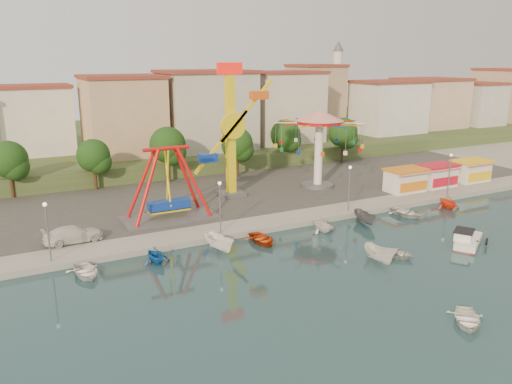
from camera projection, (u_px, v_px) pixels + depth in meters
ground at (366, 269)px, 42.91m from camera, size 200.00×200.00×0.00m
quay_deck at (157, 151)px, 95.97m from camera, size 200.00×100.00×0.60m
asphalt_pad at (225, 186)px, 68.46m from camera, size 90.00×28.00×0.01m
hill_terrace at (150, 141)px, 99.94m from camera, size 200.00×60.00×3.00m
pirate_ship_ride at (168, 185)px, 53.51m from camera, size 10.00×5.00×8.00m
kamikaze_tower at (234, 134)px, 61.66m from camera, size 7.18×3.10×16.50m
wave_swinger at (319, 131)px, 66.33m from camera, size 11.60×11.60×10.40m
booth_left at (405, 180)px, 65.36m from camera, size 5.40×3.78×3.08m
booth_mid at (437, 175)px, 67.90m from camera, size 5.40×3.78×3.08m
booth_right at (471, 170)px, 70.87m from camera, size 5.40×3.78×3.08m
lamp_post_0 at (48, 234)px, 42.56m from camera, size 0.14×0.14×5.00m
lamp_post_1 at (220, 208)px, 49.68m from camera, size 0.14×0.14×5.00m
lamp_post_2 at (349, 190)px, 56.81m from camera, size 0.14×0.14×5.00m
lamp_post_3 at (449, 175)px, 63.93m from camera, size 0.14×0.14×5.00m
tree_0 at (9, 160)px, 61.60m from camera, size 4.60×4.60×7.19m
tree_1 at (93, 156)px, 65.50m from camera, size 4.35×4.35×6.80m
tree_2 at (168, 145)px, 69.39m from camera, size 5.02×5.02×7.85m
tree_3 at (237, 144)px, 72.70m from camera, size 4.68×4.68×7.32m
tree_4 at (285, 135)px, 79.66m from camera, size 4.86×4.86×7.60m
tree_5 at (343, 132)px, 82.57m from camera, size 4.83×4.83×7.54m
building_1 at (38, 128)px, 75.55m from camera, size 12.33×9.01×8.63m
building_2 at (124, 115)px, 81.56m from camera, size 11.95×9.28×11.23m
building_3 at (209, 119)px, 85.26m from camera, size 12.59×10.50×9.20m
building_4 at (269, 113)px, 94.16m from camera, size 10.75×9.23×9.24m
building_5 at (332, 105)px, 98.22m from camera, size 12.77×10.96×11.21m
building_6 at (384, 101)px, 101.98m from camera, size 8.23×8.98×12.36m
building_7 at (409, 105)px, 111.96m from camera, size 11.59×10.93×8.76m
building_8 at (477, 96)px, 112.07m from camera, size 12.84×9.28×12.58m
building_9 at (505, 101)px, 120.90m from camera, size 12.95×9.17×9.21m
minaret at (337, 84)px, 101.96m from camera, size 2.80×2.80×18.00m
cabin_motorboat at (467, 241)px, 48.27m from camera, size 5.29×4.30×1.77m
rowboat_a at (396, 253)px, 45.58m from camera, size 3.55×4.02×0.69m
rowboat_b at (467, 319)px, 34.01m from camera, size 4.24×4.30×0.73m
skiff at (379, 254)px, 44.30m from camera, size 1.50×3.77×1.44m
van at (73, 234)px, 47.43m from camera, size 5.60×2.63×1.58m
moored_boat_0 at (86, 271)px, 41.56m from camera, size 3.10×4.08×0.79m
moored_boat_1 at (156, 255)px, 44.14m from camera, size 2.97×3.28×1.50m
moored_boat_2 at (220, 243)px, 46.88m from camera, size 2.31×4.39×1.61m
moored_boat_3 at (262, 239)px, 48.99m from camera, size 2.89×3.94×0.79m
moored_boat_4 at (323, 224)px, 52.11m from camera, size 3.19×3.48×1.56m
moored_boat_5 at (365, 218)px, 54.62m from camera, size 1.76×3.78×1.41m
moored_boat_6 at (406, 212)px, 57.37m from camera, size 3.19×4.25×0.84m
moored_boat_7 at (448, 201)px, 60.24m from camera, size 3.41×3.74×1.70m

